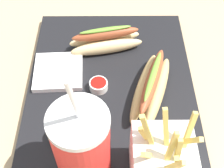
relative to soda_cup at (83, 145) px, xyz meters
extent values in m
cube|color=tan|center=(-0.16, 0.05, -0.11)|extent=(2.40, 2.40, 0.02)
cube|color=black|center=(-0.16, 0.05, -0.09)|extent=(0.50, 0.35, 0.02)
cylinder|color=red|center=(0.00, 0.00, -0.01)|extent=(0.09, 0.09, 0.15)
cylinder|color=white|center=(0.00, 0.00, 0.07)|extent=(0.09, 0.09, 0.01)
cylinder|color=white|center=(0.01, 0.00, 0.13)|extent=(0.03, 0.01, 0.11)
cube|color=white|center=(0.02, 0.13, -0.03)|extent=(0.10, 0.10, 0.10)
cube|color=#E5C660|center=(0.05, 0.13, 0.03)|extent=(0.03, 0.03, 0.08)
cube|color=#E5C660|center=(0.00, 0.12, 0.04)|extent=(0.03, 0.02, 0.09)
cube|color=#E5C660|center=(0.03, 0.13, 0.04)|extent=(0.02, 0.02, 0.08)
cube|color=#E5C660|center=(0.01, 0.10, 0.05)|extent=(0.01, 0.03, 0.09)
cube|color=#E5C660|center=(0.03, 0.10, 0.02)|extent=(0.03, 0.03, 0.05)
cube|color=#E5C660|center=(0.05, 0.14, 0.03)|extent=(0.01, 0.02, 0.07)
cube|color=#E5C660|center=(0.03, 0.14, 0.03)|extent=(0.01, 0.01, 0.08)
cube|color=#E5C660|center=(0.00, 0.16, 0.04)|extent=(0.03, 0.02, 0.08)
cube|color=#E5C660|center=(0.02, 0.15, 0.04)|extent=(0.04, 0.04, 0.07)
cube|color=#E5C660|center=(0.00, 0.10, 0.02)|extent=(0.01, 0.03, 0.06)
ellipsoid|color=tan|center=(-0.16, 0.11, -0.06)|extent=(0.18, 0.08, 0.04)
ellipsoid|color=tan|center=(-0.15, 0.14, -0.06)|extent=(0.18, 0.08, 0.04)
ellipsoid|color=#994728|center=(-0.15, 0.13, -0.03)|extent=(0.17, 0.08, 0.02)
ellipsoid|color=#6B9E33|center=(-0.15, 0.13, -0.01)|extent=(0.13, 0.05, 0.01)
ellipsoid|color=#E5C689|center=(-0.28, 0.04, -0.06)|extent=(0.06, 0.17, 0.03)
ellipsoid|color=#E5C689|center=(-0.30, 0.03, -0.06)|extent=(0.06, 0.17, 0.03)
ellipsoid|color=#994728|center=(-0.29, 0.03, -0.04)|extent=(0.05, 0.15, 0.02)
ellipsoid|color=#6B9E33|center=(-0.29, 0.03, -0.02)|extent=(0.03, 0.12, 0.01)
cylinder|color=white|center=(-0.17, 0.02, -0.07)|extent=(0.04, 0.04, 0.02)
cylinder|color=#B2140F|center=(-0.17, 0.02, -0.06)|extent=(0.03, 0.03, 0.01)
cylinder|color=white|center=(-0.06, -0.05, -0.07)|extent=(0.04, 0.04, 0.02)
cylinder|color=#B2140F|center=(-0.06, -0.05, -0.06)|extent=(0.03, 0.03, 0.01)
cube|color=white|center=(-0.21, -0.07, -0.07)|extent=(0.11, 0.11, 0.01)
camera|label=1|loc=(0.22, 0.04, 0.43)|focal=49.68mm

